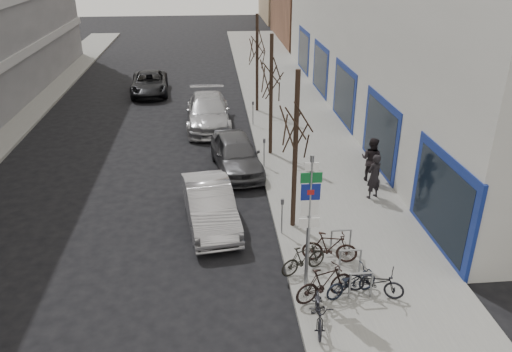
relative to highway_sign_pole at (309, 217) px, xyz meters
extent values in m
plane|color=black|center=(-2.40, 0.01, -2.46)|extent=(120.00, 120.00, 0.00)
cube|color=slate|center=(2.10, 10.01, -2.38)|extent=(5.00, 70.00, 0.15)
cylinder|color=gray|center=(0.00, 0.01, -0.36)|extent=(0.10, 0.10, 4.20)
cube|color=white|center=(0.00, -0.02, 1.44)|extent=(0.35, 0.03, 0.22)
cube|color=#0C5926|center=(0.00, -0.02, 1.14)|extent=(0.55, 0.03, 0.28)
cube|color=navy|center=(0.00, -0.02, 0.74)|extent=(0.50, 0.03, 0.45)
cube|color=maroon|center=(0.00, -0.03, 0.74)|extent=(0.18, 0.02, 0.14)
cube|color=white|center=(0.00, -0.02, 0.29)|extent=(0.45, 0.03, 0.45)
cube|color=white|center=(0.00, -0.02, -0.16)|extent=(0.55, 0.03, 0.28)
cylinder|color=gray|center=(1.10, -0.49, -1.91)|extent=(0.06, 0.06, 0.80)
cylinder|color=gray|center=(1.70, -0.49, -1.91)|extent=(0.06, 0.06, 0.80)
cylinder|color=gray|center=(1.40, -0.49, -1.51)|extent=(0.60, 0.06, 0.06)
cylinder|color=gray|center=(1.10, 0.61, -1.91)|extent=(0.06, 0.06, 0.80)
cylinder|color=gray|center=(1.70, 0.61, -1.91)|extent=(0.06, 0.06, 0.80)
cylinder|color=gray|center=(1.40, 0.61, -1.51)|extent=(0.60, 0.06, 0.06)
cylinder|color=gray|center=(1.10, 1.71, -1.91)|extent=(0.06, 0.06, 0.80)
cylinder|color=gray|center=(1.70, 1.71, -1.91)|extent=(0.06, 0.06, 0.80)
cylinder|color=gray|center=(1.40, 1.71, -1.51)|extent=(0.60, 0.06, 0.06)
cylinder|color=black|center=(0.20, 3.51, 0.29)|extent=(0.16, 0.16, 5.50)
cylinder|color=black|center=(0.20, 10.01, 0.29)|extent=(0.16, 0.16, 5.50)
cylinder|color=black|center=(0.20, 16.51, 0.29)|extent=(0.16, 0.16, 5.50)
cylinder|color=gray|center=(-0.25, 3.01, -1.76)|extent=(0.05, 0.05, 1.10)
cube|color=#3F3F44|center=(-0.25, 3.01, -1.13)|extent=(0.10, 0.08, 0.18)
cylinder|color=gray|center=(-0.25, 8.51, -1.76)|extent=(0.05, 0.05, 1.10)
cube|color=#3F3F44|center=(-0.25, 8.51, -1.13)|extent=(0.10, 0.08, 0.18)
cylinder|color=gray|center=(-0.25, 14.01, -1.76)|extent=(0.05, 0.05, 1.10)
cube|color=#3F3F44|center=(-0.25, 14.01, -1.13)|extent=(0.10, 0.08, 0.18)
imported|color=black|center=(0.07, -1.42, -1.80)|extent=(0.73, 1.70, 1.01)
imported|color=black|center=(0.40, -0.45, -1.78)|extent=(1.81, 1.07, 1.05)
imported|color=black|center=(1.18, -0.34, -1.83)|extent=(1.65, 0.99, 0.97)
imported|color=black|center=(0.08, 0.82, -1.85)|extent=(1.57, 1.03, 0.92)
imported|color=black|center=(1.81, -0.38, -1.81)|extent=(1.67, 1.13, 0.99)
imported|color=black|center=(0.95, 1.27, -1.80)|extent=(1.75, 0.85, 1.02)
imported|color=#ACABB0|center=(-2.60, 4.10, -1.73)|extent=(2.14, 4.61, 1.46)
imported|color=#46464B|center=(-1.45, 8.55, -1.69)|extent=(2.37, 4.72, 1.54)
imported|color=#AAABB0|center=(-2.60, 14.41, -1.65)|extent=(2.35, 5.60, 1.61)
imported|color=black|center=(-6.36, 21.16, -1.77)|extent=(2.59, 5.06, 1.37)
imported|color=black|center=(3.52, 5.26, -1.43)|extent=(0.75, 0.64, 1.75)
imported|color=black|center=(3.88, 6.76, -1.38)|extent=(0.82, 0.80, 1.85)
camera|label=1|loc=(-2.41, -11.08, 6.45)|focal=35.00mm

